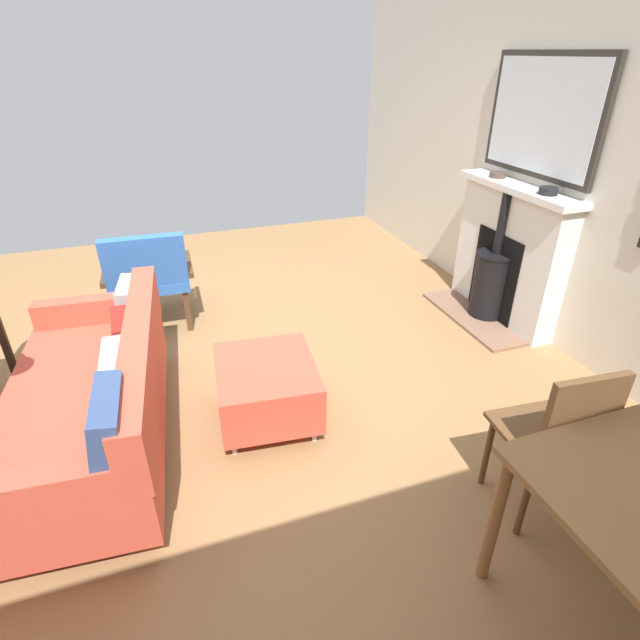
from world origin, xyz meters
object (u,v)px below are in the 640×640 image
object	(u,v)px
ottoman	(267,387)
fireplace	(503,261)
armchair_accent	(148,274)
dining_chair_near_fireplace	(560,433)
mantel_bowl_far	(548,190)
mantel_bowl_near	(498,174)
sofa	(97,398)

from	to	relation	value
ottoman	fireplace	bearing A→B (deg)	-162.70
armchair_accent	dining_chair_near_fireplace	xyz separation A→B (m)	(-1.66, 2.58, 0.04)
armchair_accent	mantel_bowl_far	bearing A→B (deg)	159.03
fireplace	dining_chair_near_fireplace	world-z (taller)	fireplace
mantel_bowl_near	armchair_accent	bearing A→B (deg)	-10.16
mantel_bowl_near	ottoman	size ratio (longest dim) A/B	0.18
dining_chair_near_fireplace	armchair_accent	bearing A→B (deg)	-57.27
armchair_accent	dining_chair_near_fireplace	world-z (taller)	dining_chair_near_fireplace
ottoman	armchair_accent	size ratio (longest dim) A/B	0.85
ottoman	armchair_accent	world-z (taller)	armchair_accent
armchair_accent	dining_chair_near_fireplace	bearing A→B (deg)	122.73
mantel_bowl_far	ottoman	world-z (taller)	mantel_bowl_far
mantel_bowl_near	sofa	size ratio (longest dim) A/B	0.07
fireplace	sofa	xyz separation A→B (m)	(3.11, 0.60, -0.16)
ottoman	mantel_bowl_near	bearing A→B (deg)	-156.67
mantel_bowl_near	sofa	distance (m)	3.33
fireplace	mantel_bowl_far	size ratio (longest dim) A/B	8.99
dining_chair_near_fireplace	sofa	bearing A→B (deg)	-31.32
sofa	ottoman	bearing A→B (deg)	175.11
sofa	dining_chair_near_fireplace	bearing A→B (deg)	148.68
mantel_bowl_far	sofa	bearing A→B (deg)	5.43
fireplace	dining_chair_near_fireplace	bearing A→B (deg)	58.82
mantel_bowl_far	armchair_accent	size ratio (longest dim) A/B	0.16
mantel_bowl_near	dining_chair_near_fireplace	size ratio (longest dim) A/B	0.15
ottoman	dining_chair_near_fireplace	size ratio (longest dim) A/B	0.81
fireplace	mantel_bowl_far	bearing A→B (deg)	91.77
mantel_bowl_far	dining_chair_near_fireplace	world-z (taller)	mantel_bowl_far
fireplace	armchair_accent	size ratio (longest dim) A/B	1.43
mantel_bowl_near	fireplace	bearing A→B (deg)	87.99
mantel_bowl_near	sofa	xyz separation A→B (m)	(3.12, 0.86, -0.81)
fireplace	mantel_bowl_near	xyz separation A→B (m)	(-0.01, -0.26, 0.64)
mantel_bowl_near	armchair_accent	world-z (taller)	mantel_bowl_near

